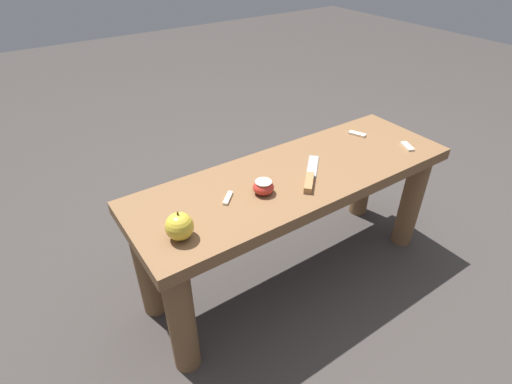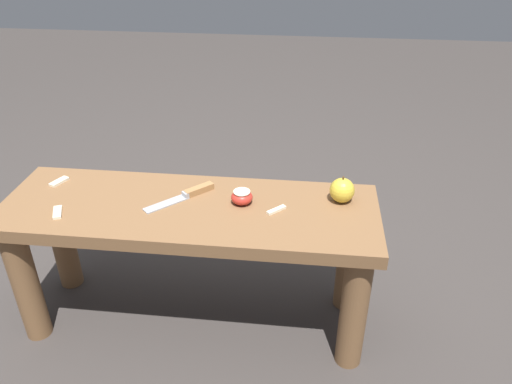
{
  "view_description": "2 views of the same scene",
  "coord_description": "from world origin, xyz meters",
  "px_view_note": "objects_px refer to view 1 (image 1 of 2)",
  "views": [
    {
      "loc": [
        -0.73,
        -0.83,
        1.13
      ],
      "look_at": [
        -0.19,
        -0.05,
        0.48
      ],
      "focal_mm": 28.0,
      "sensor_mm": 36.0,
      "label": 1
    },
    {
      "loc": [
        -0.34,
        1.21,
        1.23
      ],
      "look_at": [
        -0.19,
        -0.05,
        0.48
      ],
      "focal_mm": 35.0,
      "sensor_mm": 36.0,
      "label": 2
    }
  ],
  "objects_px": {
    "wooden_bench": "(295,199)",
    "apple_cut": "(263,187)",
    "knife": "(310,178)",
    "apple_whole": "(179,226)"
  },
  "relations": [
    {
      "from": "knife",
      "to": "apple_whole",
      "type": "relative_size",
      "value": 2.24
    },
    {
      "from": "wooden_bench",
      "to": "apple_whole",
      "type": "distance_m",
      "value": 0.48
    },
    {
      "from": "wooden_bench",
      "to": "knife",
      "type": "distance_m",
      "value": 0.13
    },
    {
      "from": "wooden_bench",
      "to": "apple_whole",
      "type": "bearing_deg",
      "value": -170.19
    },
    {
      "from": "wooden_bench",
      "to": "knife",
      "type": "bearing_deg",
      "value": -81.51
    },
    {
      "from": "apple_whole",
      "to": "apple_cut",
      "type": "xyz_separation_m",
      "value": [
        0.29,
        0.05,
        -0.02
      ]
    },
    {
      "from": "wooden_bench",
      "to": "knife",
      "type": "relative_size",
      "value": 5.99
    },
    {
      "from": "wooden_bench",
      "to": "apple_cut",
      "type": "height_order",
      "value": "apple_cut"
    },
    {
      "from": "apple_whole",
      "to": "apple_cut",
      "type": "distance_m",
      "value": 0.3
    },
    {
      "from": "wooden_bench",
      "to": "apple_cut",
      "type": "xyz_separation_m",
      "value": [
        -0.15,
        -0.03,
        0.13
      ]
    }
  ]
}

